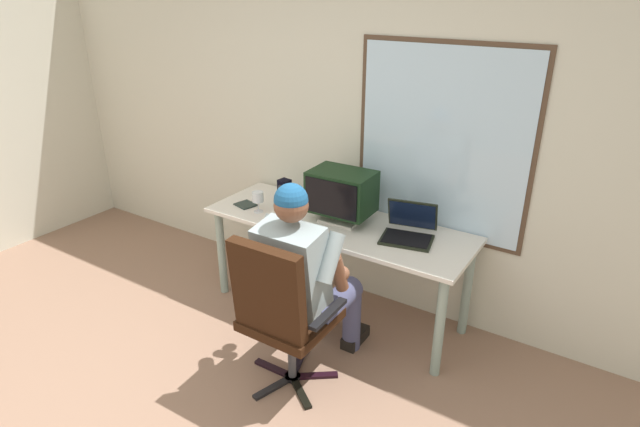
% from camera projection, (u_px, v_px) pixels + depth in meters
% --- Properties ---
extents(wall_rear, '(5.90, 0.08, 2.74)m').
position_uv_depth(wall_rear, '(350.00, 117.00, 3.71)').
color(wall_rear, beige).
rests_on(wall_rear, ground).
extents(desk, '(1.90, 0.65, 0.73)m').
position_uv_depth(desk, '(337.00, 235.00, 3.65)').
color(desk, gray).
rests_on(desk, ground).
extents(office_chair, '(0.57, 0.55, 1.01)m').
position_uv_depth(office_chair, '(280.00, 309.00, 2.92)').
color(office_chair, black).
rests_on(office_chair, ground).
extents(person_seated, '(0.54, 0.76, 1.28)m').
position_uv_depth(person_seated, '(305.00, 274.00, 3.08)').
color(person_seated, '#444669').
rests_on(person_seated, ground).
extents(crt_monitor, '(0.44, 0.32, 0.36)m').
position_uv_depth(crt_monitor, '(342.00, 192.00, 3.54)').
color(crt_monitor, beige).
rests_on(crt_monitor, desk).
extents(laptop, '(0.39, 0.38, 0.23)m').
position_uv_depth(laptop, '(409.00, 228.00, 3.38)').
color(laptop, black).
rests_on(laptop, desk).
extents(wine_glass, '(0.08, 0.08, 0.15)m').
position_uv_depth(wine_glass, '(258.00, 198.00, 3.73)').
color(wine_glass, silver).
rests_on(wine_glass, desk).
extents(desk_speaker, '(0.09, 0.09, 0.17)m').
position_uv_depth(desk_speaker, '(285.00, 190.00, 3.93)').
color(desk_speaker, black).
rests_on(desk_speaker, desk).
extents(cd_case, '(0.17, 0.16, 0.01)m').
position_uv_depth(cd_case, '(246.00, 205.00, 3.88)').
color(cd_case, '#1B2926').
rests_on(cd_case, desk).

